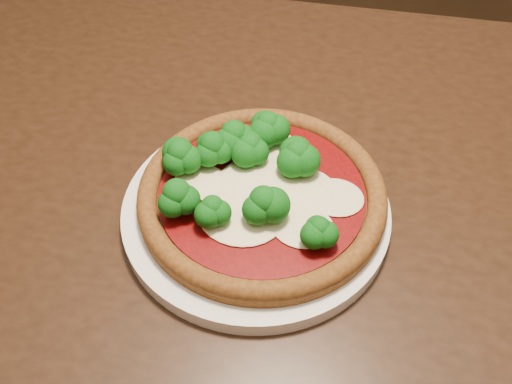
# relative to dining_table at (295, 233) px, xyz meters

# --- Properties ---
(floor) EXTENTS (4.00, 4.00, 0.00)m
(floor) POSITION_rel_dining_table_xyz_m (0.08, 0.12, -0.65)
(floor) COLOR black
(floor) RESTS_ON ground
(dining_table) EXTENTS (1.21, 0.86, 0.75)m
(dining_table) POSITION_rel_dining_table_xyz_m (0.00, 0.00, 0.00)
(dining_table) COLOR black
(dining_table) RESTS_ON floor
(plate) EXTENTS (0.29, 0.29, 0.02)m
(plate) POSITION_rel_dining_table_xyz_m (-0.04, -0.07, 0.11)
(plate) COLOR white
(plate) RESTS_ON dining_table
(pizza) EXTENTS (0.27, 0.27, 0.06)m
(pizza) POSITION_rel_dining_table_xyz_m (-0.04, -0.06, 0.14)
(pizza) COLOR brown
(pizza) RESTS_ON plate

